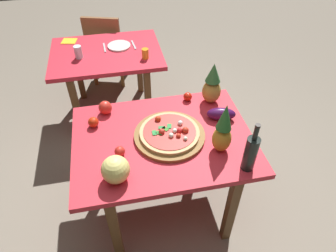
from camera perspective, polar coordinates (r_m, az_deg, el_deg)
name	(u,v)px	position (r m, az deg, el deg)	size (l,w,h in m)	color
ground_plane	(164,201)	(2.56, -0.77, -13.91)	(10.00, 10.00, 0.00)	gray
display_table	(163,147)	(2.06, -0.93, -3.99)	(1.18, 0.87, 0.73)	brown
background_table	(107,62)	(3.04, -11.37, 11.83)	(1.04, 0.77, 0.73)	brown
dining_chair	(107,45)	(3.65, -11.52, 14.69)	(0.50, 0.50, 0.85)	brown
pizza_board	(170,135)	(1.99, 0.29, -1.75)	(0.47, 0.47, 0.03)	brown
pizza	(170,132)	(1.97, 0.35, -1.16)	(0.39, 0.39, 0.06)	tan
wine_bottle	(251,153)	(1.79, 15.31, -4.89)	(0.08, 0.08, 0.34)	black
pineapple_left	(212,85)	(2.23, 8.31, 7.61)	(0.14, 0.14, 0.32)	#B3893A
pineapple_right	(223,131)	(1.84, 10.32, -0.90)	(0.12, 0.12, 0.36)	#BA8E2B
melon	(115,170)	(1.73, -9.87, -8.10)	(0.16, 0.16, 0.16)	#DED472
bell_pepper	(105,108)	(2.20, -11.75, 3.40)	(0.09, 0.09, 0.10)	red
eggplant	(221,114)	(2.14, 10.01, 2.24)	(0.20, 0.09, 0.09)	#3C0F42
tomato_beside_pepper	(188,97)	(2.29, 3.72, 5.55)	(0.07, 0.07, 0.07)	red
tomato_at_corner	(120,151)	(1.89, -9.08, -4.73)	(0.07, 0.07, 0.07)	red
tomato_near_board	(93,122)	(2.11, -13.90, 0.71)	(0.07, 0.07, 0.07)	red
drinking_glass_juice	(145,54)	(2.81, -4.32, 13.46)	(0.06, 0.06, 0.09)	orange
drinking_glass_water	(78,52)	(2.92, -16.57, 13.22)	(0.07, 0.07, 0.11)	silver
dinner_plate	(119,46)	(3.05, -9.20, 14.70)	(0.22, 0.22, 0.02)	white
fork_utensil	(105,48)	(3.05, -11.88, 14.27)	(0.02, 0.18, 0.01)	silver
knife_utensil	(134,45)	(3.06, -6.51, 14.96)	(0.02, 0.18, 0.01)	silver
napkin_folded	(69,41)	(3.26, -18.12, 14.98)	(0.14, 0.12, 0.01)	yellow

